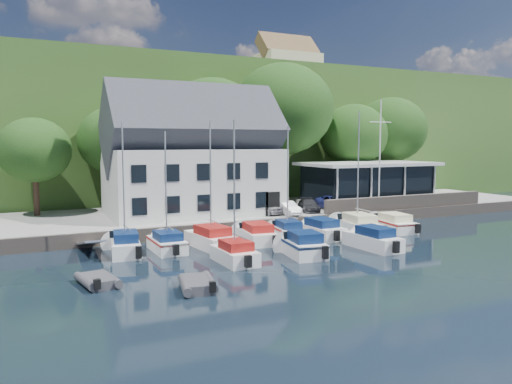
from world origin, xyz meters
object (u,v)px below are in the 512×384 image
boat_r2_3 (372,237)px  boat_r1_6 (358,172)px  car_dgrey (309,205)px  boat_r1_3 (256,232)px  boat_r1_2 (211,179)px  boat_r1_5 (320,228)px  car_white (287,208)px  dinghy_1 (197,282)px  boat_r2_1 (234,192)px  dinghy_0 (98,279)px  car_blue (334,202)px  flagpole (380,155)px  harbor_building (193,163)px  boat_r2_2 (303,244)px  boat_r1_4 (288,183)px  boat_r1_1 (166,188)px  boat_r1_7 (393,222)px  club_pavilion (367,183)px  car_silver (264,206)px  boat_r1_0 (123,183)px

boat_r2_3 → boat_r1_6: bearing=60.9°
car_dgrey → boat_r1_3: car_dgrey is taller
boat_r1_2 → boat_r1_6: size_ratio=0.97×
boat_r1_5 → car_white: bearing=84.4°
boat_r1_6 → boat_r2_3: boat_r1_6 is taller
car_dgrey → dinghy_1: (-15.54, -14.97, -1.20)m
car_white → car_dgrey: bearing=21.5°
boat_r2_1 → dinghy_0: bearing=-171.5°
boat_r1_6 → dinghy_0: size_ratio=3.41×
car_white → car_blue: (5.32, 0.73, 0.12)m
boat_r1_6 → dinghy_1: (-16.15, -8.79, -4.43)m
boat_r1_3 → boat_r2_1: boat_r2_1 is taller
flagpole → boat_r1_6: flagpole is taller
boat_r1_3 → dinghy_0: size_ratio=2.22×
harbor_building → car_white: bearing=-28.8°
boat_r2_1 → boat_r2_2: boat_r2_1 is taller
harbor_building → car_white: harbor_building is taller
car_white → car_blue: car_blue is taller
boat_r2_3 → boat_r1_4: bearing=118.7°
boat_r1_3 → boat_r1_4: 4.37m
boat_r1_5 → boat_r1_1: bearing=175.9°
boat_r1_7 → dinghy_0: size_ratio=2.30×
boat_r1_2 → boat_r1_5: 9.37m
boat_r1_7 → dinghy_0: boat_r1_7 is taller
club_pavilion → flagpole: bearing=-115.1°
boat_r1_5 → boat_r2_1: size_ratio=0.73×
car_blue → boat_r1_3: bearing=-144.6°
harbor_building → dinghy_1: harbor_building is taller
club_pavilion → boat_r1_7: 10.29m
boat_r1_1 → boat_r2_3: (12.60, -5.12, -3.36)m
boat_r1_5 → car_blue: bearing=45.6°
boat_r1_2 → boat_r1_6: 12.15m
car_dgrey → boat_r2_1: bearing=-117.5°
car_blue → boat_r1_7: (1.22, -6.36, -0.96)m
car_silver → car_white: size_ratio=1.14×
boat_r1_0 → boat_r1_7: boat_r1_0 is taller
flagpole → boat_r1_1: size_ratio=1.20×
boat_r1_2 → car_white: bearing=24.6°
boat_r1_0 → boat_r1_4: size_ratio=1.10×
boat_r1_4 → dinghy_1: (-10.23, -9.36, -3.78)m
flagpole → boat_r2_2: flagpole is taller
car_dgrey → boat_r1_4: (-5.32, -5.62, 2.58)m
car_silver → flagpole: flagpole is taller
boat_r2_2 → dinghy_0: bearing=-165.8°
boat_r1_3 → boat_r1_5: 5.03m
harbor_building → boat_r2_1: size_ratio=1.71×
boat_r1_7 → boat_r2_1: (-15.65, -4.34, 3.49)m
boat_r2_1 → harbor_building: bearing=80.2°
boat_r1_1 → boat_r2_3: bearing=-22.2°
car_white → boat_r2_2: size_ratio=0.65×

